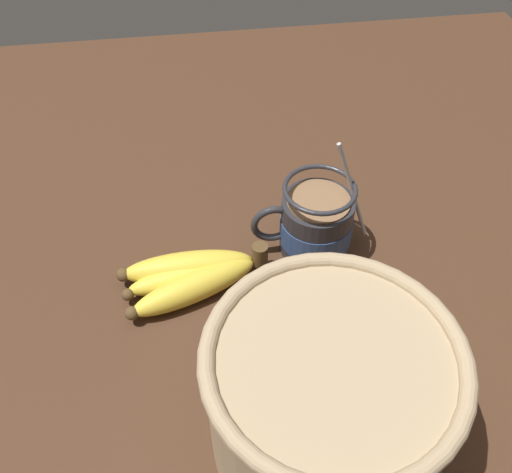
{
  "coord_description": "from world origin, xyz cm",
  "views": [
    {
      "loc": [
        4.98,
        45.04,
        58.82
      ],
      "look_at": [
        -1.86,
        -2.52,
        7.94
      ],
      "focal_mm": 40.0,
      "sensor_mm": 36.0,
      "label": 1
    }
  ],
  "objects_px": {
    "small_plate": "(362,464)",
    "banana_bunch": "(191,277)",
    "woven_basket": "(328,395)",
    "coffee_mug": "(315,224)"
  },
  "relations": [
    {
      "from": "banana_bunch",
      "to": "woven_basket",
      "type": "height_order",
      "value": "woven_basket"
    },
    {
      "from": "small_plate",
      "to": "banana_bunch",
      "type": "bearing_deg",
      "value": -59.02
    },
    {
      "from": "coffee_mug",
      "to": "banana_bunch",
      "type": "relative_size",
      "value": 0.89
    },
    {
      "from": "woven_basket",
      "to": "small_plate",
      "type": "height_order",
      "value": "woven_basket"
    },
    {
      "from": "banana_bunch",
      "to": "small_plate",
      "type": "bearing_deg",
      "value": 120.98
    },
    {
      "from": "banana_bunch",
      "to": "small_plate",
      "type": "distance_m",
      "value": 0.29
    },
    {
      "from": "banana_bunch",
      "to": "woven_basket",
      "type": "xyz_separation_m",
      "value": [
        -0.12,
        0.21,
        0.06
      ]
    },
    {
      "from": "coffee_mug",
      "to": "woven_basket",
      "type": "bearing_deg",
      "value": 79.74
    },
    {
      "from": "banana_bunch",
      "to": "woven_basket",
      "type": "relative_size",
      "value": 0.81
    },
    {
      "from": "coffee_mug",
      "to": "woven_basket",
      "type": "distance_m",
      "value": 0.26
    }
  ]
}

